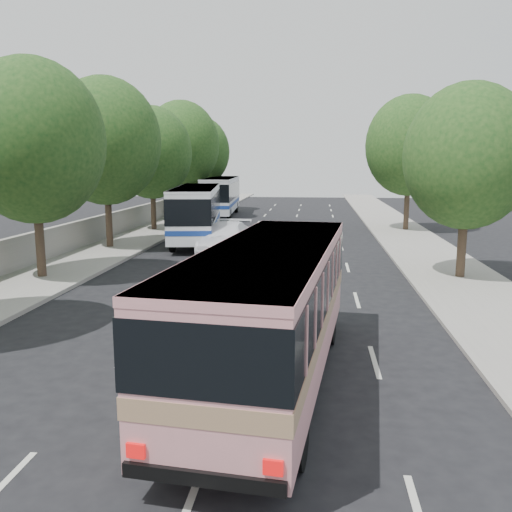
# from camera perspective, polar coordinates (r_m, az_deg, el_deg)

# --- Properties ---
(ground) EXTENTS (120.00, 120.00, 0.00)m
(ground) POSITION_cam_1_polar(r_m,az_deg,el_deg) (15.78, -3.90, -7.85)
(ground) COLOR black
(ground) RESTS_ON ground
(sidewalk_left) EXTENTS (4.00, 90.00, 0.15)m
(sidewalk_left) POSITION_cam_1_polar(r_m,az_deg,el_deg) (36.85, -11.43, 2.33)
(sidewalk_left) COLOR #9E998E
(sidewalk_left) RESTS_ON ground
(sidewalk_right) EXTENTS (4.00, 90.00, 0.12)m
(sidewalk_right) POSITION_cam_1_polar(r_m,az_deg,el_deg) (35.58, 15.66, 1.86)
(sidewalk_right) COLOR #9E998E
(sidewalk_right) RESTS_ON ground
(low_wall) EXTENTS (0.30, 90.00, 1.50)m
(low_wall) POSITION_cam_1_polar(r_m,az_deg,el_deg) (37.35, -14.11, 3.60)
(low_wall) COLOR #9E998E
(low_wall) RESTS_ON sidewalk_left
(tree_left_b) EXTENTS (5.70, 5.70, 8.88)m
(tree_left_b) POSITION_cam_1_polar(r_m,az_deg,el_deg) (23.55, -22.36, 11.64)
(tree_left_b) COLOR #38281E
(tree_left_b) RESTS_ON ground
(tree_left_c) EXTENTS (6.00, 6.00, 9.35)m
(tree_left_c) POSITION_cam_1_polar(r_m,az_deg,el_deg) (30.91, -15.52, 11.99)
(tree_left_c) COLOR #38281E
(tree_left_c) RESTS_ON ground
(tree_left_d) EXTENTS (5.52, 5.52, 8.60)m
(tree_left_d) POSITION_cam_1_polar(r_m,az_deg,el_deg) (38.42, -10.86, 10.96)
(tree_left_d) COLOR #38281E
(tree_left_d) RESTS_ON ground
(tree_left_e) EXTENTS (6.30, 6.30, 9.82)m
(tree_left_e) POSITION_cam_1_polar(r_m,az_deg,el_deg) (46.12, -7.79, 11.83)
(tree_left_e) COLOR #38281E
(tree_left_e) RESTS_ON ground
(tree_left_f) EXTENTS (5.88, 5.88, 9.16)m
(tree_left_f) POSITION_cam_1_polar(r_m,az_deg,el_deg) (53.95, -5.89, 11.12)
(tree_left_f) COLOR #38281E
(tree_left_f) RESTS_ON ground
(tree_right_near) EXTENTS (5.10, 5.10, 7.95)m
(tree_right_near) POSITION_cam_1_polar(r_m,az_deg,el_deg) (23.52, 21.64, 10.19)
(tree_right_near) COLOR #38281E
(tree_right_near) RESTS_ON ground
(tree_right_far) EXTENTS (6.00, 6.00, 9.35)m
(tree_right_far) POSITION_cam_1_polar(r_m,az_deg,el_deg) (39.27, 16.00, 11.45)
(tree_right_far) COLOR #38281E
(tree_right_far) RESTS_ON ground
(pink_bus) EXTENTS (3.44, 9.79, 3.06)m
(pink_bus) POSITION_cam_1_polar(r_m,az_deg,el_deg) (11.68, 1.58, -4.49)
(pink_bus) COLOR pink
(pink_bus) RESTS_ON ground
(pink_taxi) EXTENTS (1.89, 4.10, 1.36)m
(pink_taxi) POSITION_cam_1_polar(r_m,az_deg,el_deg) (25.13, -0.76, 0.45)
(pink_taxi) COLOR #FD1694
(pink_taxi) RESTS_ON ground
(white_pickup) EXTENTS (2.46, 5.71, 1.64)m
(white_pickup) POSITION_cam_1_polar(r_m,az_deg,el_deg) (28.57, -3.21, 1.86)
(white_pickup) COLOR white
(white_pickup) RESTS_ON ground
(tour_coach_front) EXTENTS (3.90, 11.30, 3.31)m
(tour_coach_front) POSITION_cam_1_polar(r_m,az_deg,el_deg) (33.13, -6.27, 4.97)
(tour_coach_front) COLOR white
(tour_coach_front) RESTS_ON ground
(tour_coach_rear) EXTENTS (3.26, 11.56, 3.41)m
(tour_coach_rear) POSITION_cam_1_polar(r_m,az_deg,el_deg) (48.59, -3.70, 6.63)
(tour_coach_rear) COLOR silver
(tour_coach_rear) RESTS_ON ground
(taxi_roof_sign) EXTENTS (0.56, 0.22, 0.18)m
(taxi_roof_sign) POSITION_cam_1_polar(r_m,az_deg,el_deg) (25.01, -0.76, 2.19)
(taxi_roof_sign) COLOR silver
(taxi_roof_sign) RESTS_ON pink_taxi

